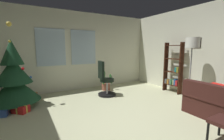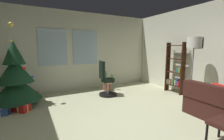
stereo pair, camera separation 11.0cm
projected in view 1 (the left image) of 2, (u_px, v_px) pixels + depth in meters
The scene contains 12 objects.
ground_plane at pixel (134, 127), 2.98m from camera, with size 5.51×6.23×0.10m, color beige.
wall_back_with_windows at pixel (79, 51), 5.47m from camera, with size 5.51×0.12×2.74m.
wall_right_with_frames at pixel (216, 52), 4.17m from camera, with size 0.12×6.23×2.74m.
holiday_tree at pixel (14, 79), 3.80m from camera, with size 1.17×1.17×2.11m.
gift_box_red at pixel (21, 109), 3.55m from camera, with size 0.40×0.40×0.18m.
gift_box_green at pixel (27, 97), 4.38m from camera, with size 0.26×0.28×0.20m.
gift_box_gold at pixel (33, 97), 4.35m from camera, with size 0.25×0.24×0.22m.
gift_box_blue at pixel (1, 112), 3.39m from camera, with size 0.37×0.39×0.17m.
office_chair at pixel (105, 82), 4.76m from camera, with size 0.56×0.56×1.09m.
bookshelf at pixel (173, 71), 5.10m from camera, with size 0.18×0.64×1.67m.
floor_lamp at pixel (192, 47), 4.12m from camera, with size 0.36×0.36×1.77m.
potted_plant at pixel (106, 83), 5.42m from camera, with size 0.48×0.39×0.69m.
Camera 1 is at (-1.77, -2.20, 1.49)m, focal length 24.51 mm.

